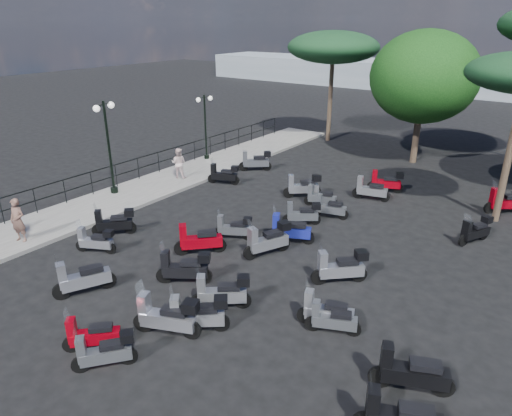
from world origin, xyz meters
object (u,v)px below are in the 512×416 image
Objects in this scene: scooter_19 at (105,352)px; scooter_27 at (340,268)px; scooter_2 at (82,279)px; scooter_25 at (410,372)px; scooter_5 at (256,161)px; scooter_10 at (320,198)px; pedestrian_far at (179,163)px; scooter_29 at (507,202)px; scooter_17 at (386,182)px; scooter_4 at (224,175)px; scooter_9 at (199,241)px; scooter_15 at (233,228)px; scooter_8 at (184,268)px; scooter_23 at (370,190)px; woman at (18,220)px; scooter_22 at (290,230)px; scooter_7 at (92,336)px; pine_2 at (333,47)px; lamp_post_1 at (108,142)px; scooter_3 at (114,223)px; scooter_21 at (268,240)px; scooter_20 at (326,312)px; broadleaf_tree at (424,77)px; scooter_11 at (303,187)px; scooter_16 at (302,214)px; scooter_1 at (95,241)px; lamp_post_2 at (205,123)px; scooter_30 at (222,293)px; scooter_28 at (475,231)px; scooter_26 at (332,320)px; scooter_14 at (198,315)px; scooter_32 at (329,208)px.

scooter_27 reaches higher than scooter_19.
scooter_25 is at bearing -142.68° from scooter_2.
scooter_5 is 0.97× the size of scooter_10.
pedestrian_far reaches higher than scooter_25.
scooter_17 is at bearing 57.86° from scooter_29.
scooter_4 is 1.02× the size of scooter_29.
scooter_9 is 1.64m from scooter_15.
scooter_8 is at bearing 82.41° from scooter_27.
scooter_17 is 1.40m from scooter_23.
scooter_22 is at bearing 19.04° from woman.
scooter_8 is at bearing -39.73° from scooter_7.
scooter_5 is 11.68m from scooter_8.
scooter_2 is at bearing -82.02° from pine_2.
lamp_post_1 is at bearing 31.69° from scooter_8.
scooter_10 is at bearing -110.15° from scooter_4.
scooter_21 is at bearing -115.38° from scooter_3.
scooter_22 is 0.23× the size of pine_2.
scooter_5 reaches higher than scooter_20.
pedestrian_far reaches higher than scooter_4.
scooter_23 is 0.97× the size of scooter_25.
scooter_25 is 0.24× the size of broadleaf_tree.
scooter_11 reaches higher than scooter_4.
scooter_21 reaches higher than scooter_22.
scooter_9 is at bearing 121.46° from scooter_16.
scooter_16 is (4.66, 6.33, 0.02)m from scooter_1.
lamp_post_2 is 2.15× the size of scooter_23.
broadleaf_tree is (2.13, 13.92, 4.31)m from scooter_15.
scooter_22 is at bearing -67.23° from pine_2.
scooter_1 is at bearing -56.09° from lamp_post_2.
scooter_11 is 0.91× the size of scooter_17.
scooter_30 is (2.53, -3.68, 0.07)m from scooter_15.
scooter_21 is at bearing 13.00° from woman.
scooter_27 is at bearing 122.96° from scooter_29.
scooter_19 is at bearing 91.49° from scooter_28.
scooter_21 reaches higher than scooter_19.
lamp_post_1 is 2.73× the size of scooter_4.
scooter_30 reaches higher than scooter_26.
scooter_20 is 0.94× the size of scooter_23.
scooter_23 reaches higher than scooter_15.
scooter_17 is at bearing -21.20° from scooter_23.
scooter_10 is 10.79m from scooter_25.
scooter_3 is 0.87× the size of scooter_10.
scooter_30 is (1.11, -6.30, 0.06)m from scooter_16.
broadleaf_tree is at bearing -43.45° from scooter_1.
scooter_3 is at bearing 55.75° from scooter_9.
scooter_4 is at bearing -2.20° from scooter_14.
scooter_21 is at bearing 162.83° from scooter_32.
scooter_3 is 6.56m from scooter_30.
scooter_14 is (1.97, -1.53, -0.01)m from scooter_8.
scooter_25 is 1.21× the size of scooter_27.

